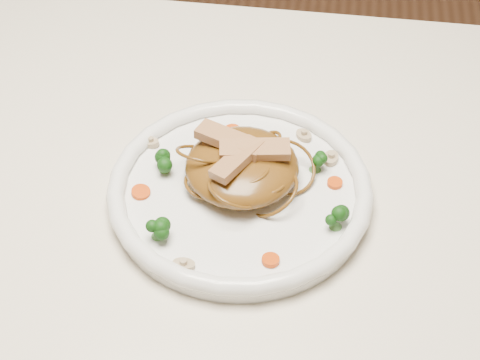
# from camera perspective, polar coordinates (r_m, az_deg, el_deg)

# --- Properties ---
(table) EXTENTS (1.20, 0.80, 0.75)m
(table) POSITION_cam_1_polar(r_m,az_deg,el_deg) (0.89, -4.73, -5.52)
(table) COLOR beige
(table) RESTS_ON ground
(plate) EXTENTS (0.35, 0.35, 0.02)m
(plate) POSITION_cam_1_polar(r_m,az_deg,el_deg) (0.80, 0.00, -1.11)
(plate) COLOR white
(plate) RESTS_ON table
(noodle_mound) EXTENTS (0.16, 0.16, 0.04)m
(noodle_mound) POSITION_cam_1_polar(r_m,az_deg,el_deg) (0.79, 0.16, 1.11)
(noodle_mound) COLOR brown
(noodle_mound) RESTS_ON plate
(chicken_a) EXTENTS (0.08, 0.04, 0.01)m
(chicken_a) POSITION_cam_1_polar(r_m,az_deg,el_deg) (0.77, 1.19, 2.45)
(chicken_a) COLOR tan
(chicken_a) RESTS_ON noodle_mound
(chicken_b) EXTENTS (0.08, 0.05, 0.01)m
(chicken_b) POSITION_cam_1_polar(r_m,az_deg,el_deg) (0.78, -0.82, 3.21)
(chicken_b) COLOR tan
(chicken_b) RESTS_ON noodle_mound
(chicken_c) EXTENTS (0.05, 0.07, 0.01)m
(chicken_c) POSITION_cam_1_polar(r_m,az_deg,el_deg) (0.76, -0.22, 1.67)
(chicken_c) COLOR tan
(chicken_c) RESTS_ON noodle_mound
(broccoli_0) EXTENTS (0.03, 0.03, 0.03)m
(broccoli_0) POSITION_cam_1_polar(r_m,az_deg,el_deg) (0.81, 6.07, 1.55)
(broccoli_0) COLOR #0F440E
(broccoli_0) RESTS_ON plate
(broccoli_1) EXTENTS (0.03, 0.03, 0.03)m
(broccoli_1) POSITION_cam_1_polar(r_m,az_deg,el_deg) (0.81, -6.10, 1.63)
(broccoli_1) COLOR #0F440E
(broccoli_1) RESTS_ON plate
(broccoli_2) EXTENTS (0.03, 0.03, 0.03)m
(broccoli_2) POSITION_cam_1_polar(r_m,az_deg,el_deg) (0.74, -6.67, -3.68)
(broccoli_2) COLOR #0F440E
(broccoli_2) RESTS_ON plate
(broccoli_3) EXTENTS (0.03, 0.03, 0.03)m
(broccoli_3) POSITION_cam_1_polar(r_m,az_deg,el_deg) (0.75, 7.74, -2.92)
(broccoli_3) COLOR #0F440E
(broccoli_3) RESTS_ON plate
(carrot_0) EXTENTS (0.02, 0.02, 0.00)m
(carrot_0) POSITION_cam_1_polar(r_m,az_deg,el_deg) (0.84, 3.25, 2.77)
(carrot_0) COLOR #B54306
(carrot_0) RESTS_ON plate
(carrot_1) EXTENTS (0.02, 0.02, 0.00)m
(carrot_1) POSITION_cam_1_polar(r_m,az_deg,el_deg) (0.79, -7.92, -0.97)
(carrot_1) COLOR #B54306
(carrot_1) RESTS_ON plate
(carrot_2) EXTENTS (0.02, 0.02, 0.00)m
(carrot_2) POSITION_cam_1_polar(r_m,az_deg,el_deg) (0.80, 7.58, -0.24)
(carrot_2) COLOR #B54306
(carrot_2) RESTS_ON plate
(carrot_3) EXTENTS (0.02, 0.02, 0.00)m
(carrot_3) POSITION_cam_1_polar(r_m,az_deg,el_deg) (0.86, -0.66, 3.87)
(carrot_3) COLOR #B54306
(carrot_3) RESTS_ON plate
(carrot_4) EXTENTS (0.02, 0.02, 0.00)m
(carrot_4) POSITION_cam_1_polar(r_m,az_deg,el_deg) (0.72, 2.46, -6.40)
(carrot_4) COLOR #B54306
(carrot_4) RESTS_ON plate
(mushroom_0) EXTENTS (0.02, 0.02, 0.01)m
(mushroom_0) POSITION_cam_1_polar(r_m,az_deg,el_deg) (0.72, -4.52, -6.78)
(mushroom_0) COLOR beige
(mushroom_0) RESTS_ON plate
(mushroom_1) EXTENTS (0.03, 0.03, 0.01)m
(mushroom_1) POSITION_cam_1_polar(r_m,az_deg,el_deg) (0.83, 7.26, 1.73)
(mushroom_1) COLOR beige
(mushroom_1) RESTS_ON plate
(mushroom_2) EXTENTS (0.03, 0.03, 0.01)m
(mushroom_2) POSITION_cam_1_polar(r_m,az_deg,el_deg) (0.85, -7.11, 2.97)
(mushroom_2) COLOR beige
(mushroom_2) RESTS_ON plate
(mushroom_3) EXTENTS (0.03, 0.03, 0.01)m
(mushroom_3) POSITION_cam_1_polar(r_m,az_deg,el_deg) (0.85, 5.12, 3.55)
(mushroom_3) COLOR beige
(mushroom_3) RESTS_ON plate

